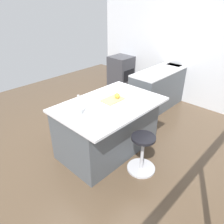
# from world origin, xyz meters

# --- Properties ---
(ground_plane) EXTENTS (7.63, 7.63, 0.00)m
(ground_plane) POSITION_xyz_m (0.00, 0.00, 0.00)
(ground_plane) COLOR brown
(interior_partition_left) EXTENTS (0.12, 5.02, 2.72)m
(interior_partition_left) POSITION_xyz_m (-2.93, 0.00, 1.36)
(interior_partition_left) COLOR silver
(interior_partition_left) RESTS_ON ground_plane
(sink_cabinet) EXTENTS (2.42, 0.60, 1.20)m
(sink_cabinet) POSITION_xyz_m (-2.59, -0.12, 0.46)
(sink_cabinet) COLOR #4C5156
(sink_cabinet) RESTS_ON ground_plane
(oven_range) EXTENTS (0.60, 0.61, 0.89)m
(oven_range) POSITION_xyz_m (-2.58, -1.67, 0.44)
(oven_range) COLOR #38383D
(oven_range) RESTS_ON ground_plane
(kitchen_island) EXTENTS (1.69, 1.15, 0.91)m
(kitchen_island) POSITION_xyz_m (-0.15, 0.17, 0.46)
(kitchen_island) COLOR #4C5156
(kitchen_island) RESTS_ON ground_plane
(stool_by_window) EXTENTS (0.44, 0.44, 0.62)m
(stool_by_window) POSITION_xyz_m (-0.13, 0.92, 0.29)
(stool_by_window) COLOR #B7B7BC
(stool_by_window) RESTS_ON ground_plane
(cutting_board) EXTENTS (0.36, 0.24, 0.02)m
(cutting_board) POSITION_xyz_m (-0.27, 0.17, 0.92)
(cutting_board) COLOR tan
(cutting_board) RESTS_ON kitchen_island
(apple_yellow) EXTENTS (0.09, 0.09, 0.09)m
(apple_yellow) POSITION_xyz_m (-0.35, 0.19, 0.97)
(apple_yellow) COLOR gold
(apple_yellow) RESTS_ON cutting_board
(water_bottle) EXTENTS (0.06, 0.06, 0.31)m
(water_bottle) POSITION_xyz_m (0.42, 0.16, 1.03)
(water_bottle) COLOR silver
(water_bottle) RESTS_ON kitchen_island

